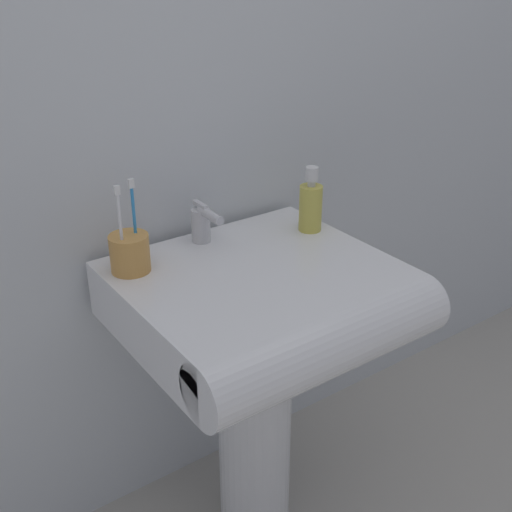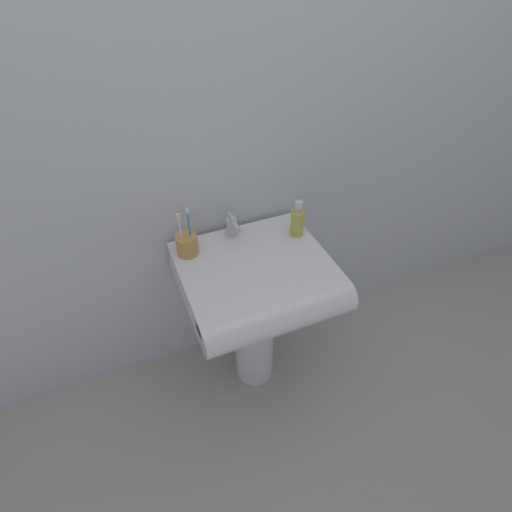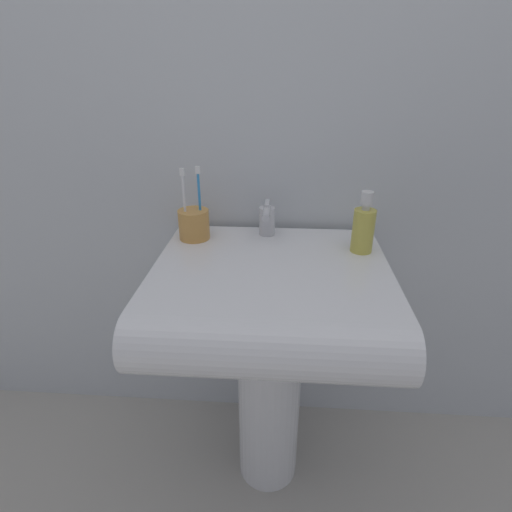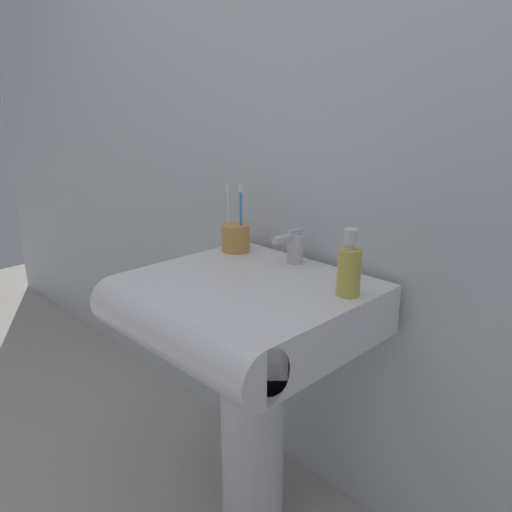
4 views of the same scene
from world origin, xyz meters
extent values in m
cube|color=silver|center=(0.00, 0.29, 1.20)|extent=(5.00, 0.05, 2.40)
cylinder|color=white|center=(0.00, 0.00, 0.31)|extent=(0.19, 0.19, 0.63)
cube|color=white|center=(0.00, 0.00, 0.70)|extent=(0.60, 0.50, 0.13)
cylinder|color=white|center=(0.00, -0.25, 0.70)|extent=(0.60, 0.13, 0.13)
cylinder|color=silver|center=(-0.02, 0.19, 0.81)|extent=(0.05, 0.05, 0.08)
cylinder|color=silver|center=(-0.02, 0.15, 0.85)|extent=(0.02, 0.09, 0.02)
cube|color=silver|center=(-0.02, 0.19, 0.86)|extent=(0.01, 0.06, 0.01)
cylinder|color=#D19347|center=(-0.23, 0.15, 0.81)|extent=(0.09, 0.09, 0.09)
cylinder|color=white|center=(-0.25, 0.14, 0.87)|extent=(0.01, 0.01, 0.17)
cube|color=white|center=(-0.25, 0.14, 0.96)|extent=(0.01, 0.01, 0.02)
cylinder|color=#338CD8|center=(-0.21, 0.15, 0.87)|extent=(0.01, 0.01, 0.18)
cube|color=white|center=(-0.21, 0.15, 0.96)|extent=(0.01, 0.01, 0.02)
cylinder|color=gold|center=(0.24, 0.09, 0.82)|extent=(0.06, 0.06, 0.12)
cylinder|color=silver|center=(0.24, 0.09, 0.89)|extent=(0.02, 0.02, 0.01)
cylinder|color=silver|center=(0.24, 0.09, 0.91)|extent=(0.03, 0.03, 0.03)
camera|label=1|loc=(-0.74, -1.04, 1.42)|focal=45.00mm
camera|label=2|loc=(-0.45, -1.11, 1.83)|focal=28.00mm
camera|label=3|loc=(0.02, -0.91, 1.22)|focal=28.00mm
camera|label=4|loc=(0.89, -0.86, 1.22)|focal=35.00mm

